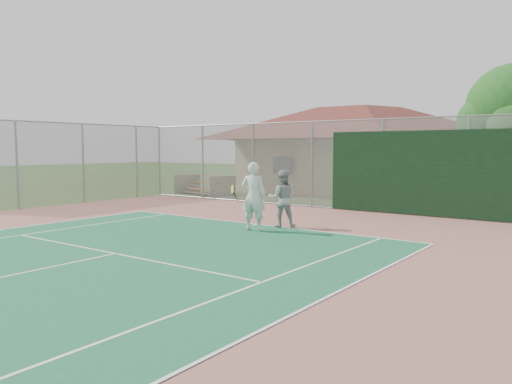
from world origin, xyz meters
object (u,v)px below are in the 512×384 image
player_grey_back (282,199)px  bleachers (204,184)px  player_white_front (253,197)px  clubhouse (359,141)px

player_grey_back → bleachers: bearing=-69.5°
player_white_front → player_grey_back: player_white_front is taller
player_white_front → player_grey_back: bearing=-123.2°
bleachers → player_white_front: 12.17m
bleachers → player_grey_back: bearing=-20.5°
bleachers → player_grey_back: size_ratio=1.74×
clubhouse → player_grey_back: clubhouse is taller
clubhouse → player_white_front: (3.05, -13.77, -1.80)m
clubhouse → bleachers: (-6.14, -5.81, -2.28)m
bleachers → player_grey_back: (9.50, -6.89, 0.34)m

